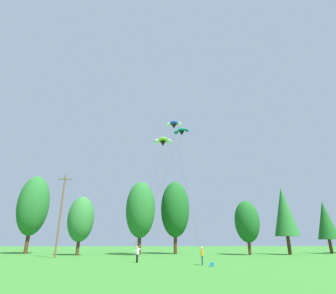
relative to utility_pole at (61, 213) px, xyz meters
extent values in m
cylinder|color=#472D19|center=(-10.13, 12.26, -4.38)|extent=(0.66, 0.66, 3.64)
ellipsoid|color=#236628|center=(-10.13, 12.26, 2.63)|extent=(5.72, 5.72, 11.41)
cylinder|color=#472D19|center=(1.07, 6.66, -5.00)|extent=(0.54, 0.54, 2.41)
ellipsoid|color=#2D7033|center=(1.07, 6.66, -0.37)|extent=(4.39, 4.39, 7.54)
cylinder|color=#472D19|center=(11.14, 7.93, -4.63)|extent=(0.61, 0.61, 3.15)
ellipsoid|color=#236628|center=(11.14, 7.93, 1.43)|extent=(5.19, 5.19, 9.86)
cylinder|color=#472D19|center=(17.48, 10.89, -4.54)|extent=(0.63, 0.63, 3.31)
ellipsoid|color=#19561E|center=(17.48, 10.89, 1.83)|extent=(5.37, 5.37, 10.38)
cylinder|color=#472D19|center=(29.93, 7.26, -5.07)|extent=(0.53, 0.53, 2.26)
ellipsoid|color=#19561E|center=(29.93, 7.26, -0.72)|extent=(4.23, 4.23, 7.08)
cylinder|color=#472D19|center=(37.12, 8.09, -4.68)|extent=(0.60, 0.60, 3.03)
cone|color=#236628|center=(37.12, 8.09, 1.15)|extent=(4.17, 4.17, 8.63)
cylinder|color=#472D19|center=(46.55, 11.67, -4.95)|extent=(0.55, 0.55, 2.51)
cone|color=#19561E|center=(46.55, 11.67, -0.13)|extent=(3.72, 3.72, 7.13)
cylinder|color=brown|center=(0.00, 0.00, -0.27)|extent=(0.26, 0.26, 11.86)
cube|color=brown|center=(0.00, 0.00, 5.06)|extent=(2.20, 0.14, 0.14)
cylinder|color=black|center=(12.44, -9.05, -5.78)|extent=(0.18, 0.18, 0.84)
cylinder|color=black|center=(12.34, -8.87, -5.78)|extent=(0.18, 0.18, 0.84)
cube|color=white|center=(12.39, -8.96, -5.06)|extent=(0.40, 0.45, 0.60)
sphere|color=tan|center=(12.39, -8.96, -4.62)|extent=(0.22, 0.22, 0.22)
cylinder|color=white|center=(12.51, -9.16, -4.90)|extent=(0.49, 0.35, 0.35)
cylinder|color=white|center=(12.26, -8.75, -4.90)|extent=(0.49, 0.35, 0.35)
cylinder|color=navy|center=(19.11, -12.32, -5.78)|extent=(0.13, 0.13, 0.84)
cylinder|color=navy|center=(19.11, -12.12, -5.78)|extent=(0.13, 0.13, 0.84)
cube|color=orange|center=(19.11, -12.22, -5.06)|extent=(0.25, 0.39, 0.60)
sphere|color=tan|center=(19.11, -12.22, -4.62)|extent=(0.22, 0.22, 0.22)
cylinder|color=orange|center=(19.10, -12.46, -5.03)|extent=(0.20, 0.09, 0.57)
cylinder|color=orange|center=(19.12, -11.98, -5.03)|extent=(0.20, 0.09, 0.57)
ellipsoid|color=#93D633|center=(15.08, 7.02, 14.40)|extent=(1.90, 1.44, 1.10)
ellipsoid|color=white|center=(16.27, 7.02, 14.06)|extent=(1.20, 1.23, 1.23)
ellipsoid|color=white|center=(13.90, 7.03, 14.06)|extent=(1.21, 1.23, 1.23)
cone|color=black|center=(15.09, 7.15, 13.67)|extent=(1.07, 1.07, 0.91)
cylinder|color=black|center=(13.59, -0.99, 4.31)|extent=(3.01, 16.31, 17.80)
ellipsoid|color=blue|center=(17.24, 7.64, 18.26)|extent=(1.92, 1.49, 0.96)
ellipsoid|color=white|center=(18.35, 7.50, 17.95)|extent=(1.02, 1.19, 1.10)
ellipsoid|color=white|center=(16.14, 7.77, 17.95)|extent=(1.19, 1.19, 1.10)
cone|color=black|center=(17.26, 7.75, 17.58)|extent=(1.12, 1.12, 0.86)
cylinder|color=black|center=(18.10, -2.23, 6.07)|extent=(1.69, 19.97, 22.17)
ellipsoid|color=teal|center=(17.99, -2.58, 12.38)|extent=(1.66, 1.41, 0.66)
ellipsoid|color=#0F666B|center=(18.79, -3.01, 12.13)|extent=(0.94, 0.91, 0.80)
ellipsoid|color=#0F666B|center=(17.20, -2.15, 12.13)|extent=(0.96, 0.95, 0.80)
cone|color=black|center=(18.03, -2.52, 11.82)|extent=(1.10, 1.10, 0.70)
cylinder|color=black|center=(15.06, -5.83, 3.45)|extent=(5.95, 6.64, 16.06)
cube|color=#1E70B7|center=(19.82, -13.53, -6.03)|extent=(0.44, 0.57, 0.34)
camera|label=1|loc=(15.24, -40.33, -3.96)|focal=28.17mm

